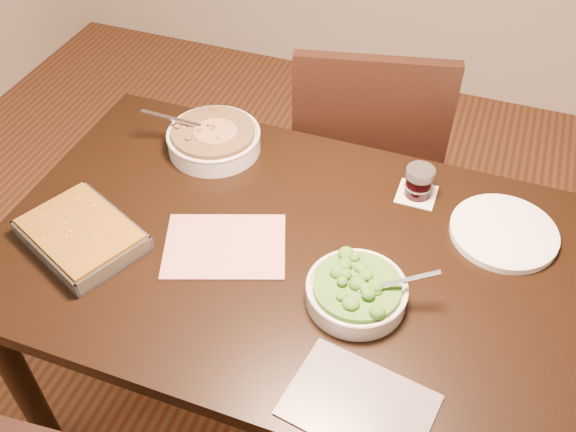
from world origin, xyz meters
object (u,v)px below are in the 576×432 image
at_px(broccoli_bowl, 357,291).
at_px(dinner_plate, 504,232).
at_px(baking_dish, 81,235).
at_px(chair_far, 366,155).
at_px(stew_bowl, 214,139).
at_px(wine_tumbler, 419,181).
at_px(table, 283,273).

height_order(broccoli_bowl, dinner_plate, broccoli_bowl).
height_order(broccoli_bowl, baking_dish, broccoli_bowl).
height_order(broccoli_bowl, chair_far, chair_far).
xyz_separation_m(baking_dish, dinner_plate, (0.96, 0.38, -0.02)).
height_order(baking_dish, chair_far, chair_far).
xyz_separation_m(stew_bowl, wine_tumbler, (0.58, 0.01, 0.01)).
bearing_deg(dinner_plate, table, -155.42).
distance_m(table, chair_far, 0.67).
bearing_deg(stew_bowl, broccoli_bowl, -36.34).
bearing_deg(dinner_plate, stew_bowl, 175.41).
xyz_separation_m(table, broccoli_bowl, (0.21, -0.09, 0.13)).
relative_size(table, baking_dish, 4.02).
distance_m(table, baking_dish, 0.50).
distance_m(stew_bowl, dinner_plate, 0.81).
xyz_separation_m(broccoli_bowl, chair_far, (-0.16, 0.75, -0.23)).
xyz_separation_m(baking_dish, wine_tumbler, (0.73, 0.45, 0.02)).
distance_m(baking_dish, wine_tumbler, 0.86).
bearing_deg(wine_tumbler, stew_bowl, -179.33).
xyz_separation_m(table, wine_tumbler, (0.26, 0.30, 0.14)).
height_order(stew_bowl, dinner_plate, stew_bowl).
distance_m(stew_bowl, broccoli_bowl, 0.65).
distance_m(table, wine_tumbler, 0.42).
relative_size(table, chair_far, 1.42).
bearing_deg(baking_dish, broccoli_bowl, 29.03).
bearing_deg(baking_dish, wine_tumbler, 55.95).
bearing_deg(baking_dish, stew_bowl, 95.85).
bearing_deg(table, chair_far, 85.86).
relative_size(baking_dish, wine_tumbler, 4.15).
height_order(table, baking_dish, baking_dish).
bearing_deg(table, wine_tumbler, 48.49).
height_order(wine_tumbler, dinner_plate, wine_tumbler).
xyz_separation_m(stew_bowl, dinner_plate, (0.81, -0.07, -0.03)).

